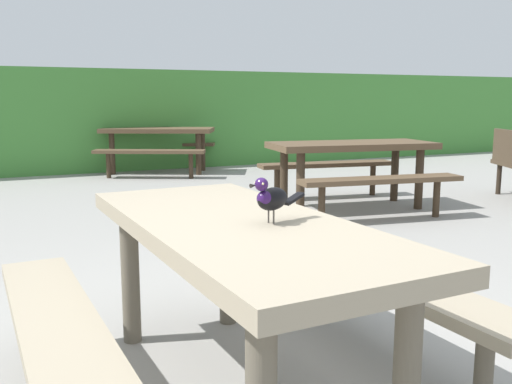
% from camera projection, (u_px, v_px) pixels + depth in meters
% --- Properties ---
extents(hedge_wall, '(28.00, 1.85, 1.71)m').
position_uv_depth(hedge_wall, '(41.00, 120.00, 9.68)').
color(hedge_wall, '#428438').
rests_on(hedge_wall, ground).
extents(picnic_table_foreground, '(1.74, 1.83, 0.74)m').
position_uv_depth(picnic_table_foreground, '(239.00, 264.00, 2.27)').
color(picnic_table_foreground, gray).
rests_on(picnic_table_foreground, ground).
extents(bird_grackle, '(0.28, 0.13, 0.18)m').
position_uv_depth(bird_grackle, '(271.00, 197.00, 2.15)').
color(bird_grackle, black).
rests_on(bird_grackle, picnic_table_foreground).
extents(picnic_table_mid_right, '(1.95, 1.93, 0.74)m').
position_uv_depth(picnic_table_mid_right, '(351.00, 159.00, 6.25)').
color(picnic_table_mid_right, brown).
rests_on(picnic_table_mid_right, ground).
extents(picnic_table_far_centre, '(2.28, 2.27, 0.74)m').
position_uv_depth(picnic_table_far_centre, '(158.00, 139.00, 9.30)').
color(picnic_table_far_centre, brown).
rests_on(picnic_table_far_centre, ground).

